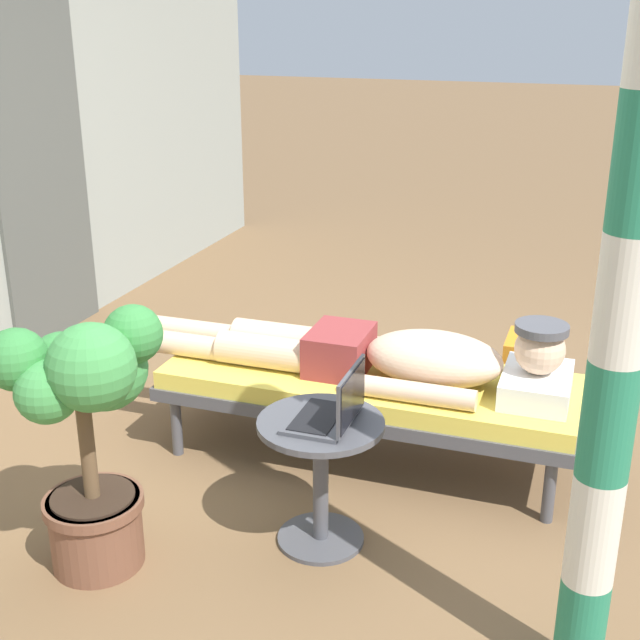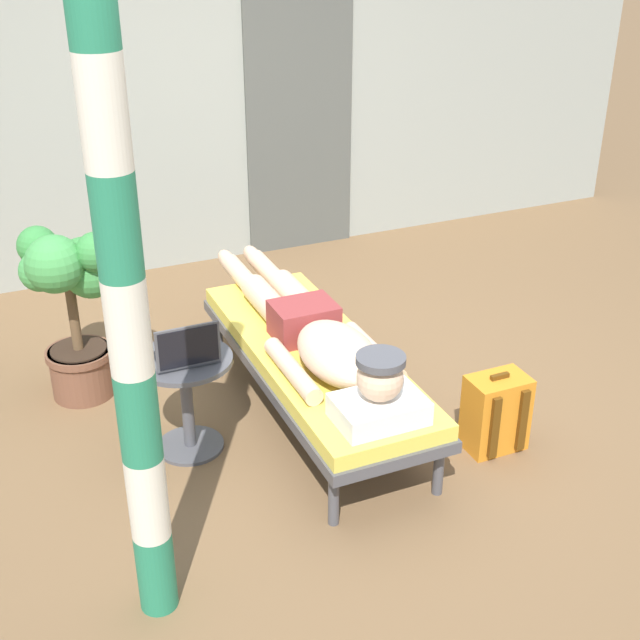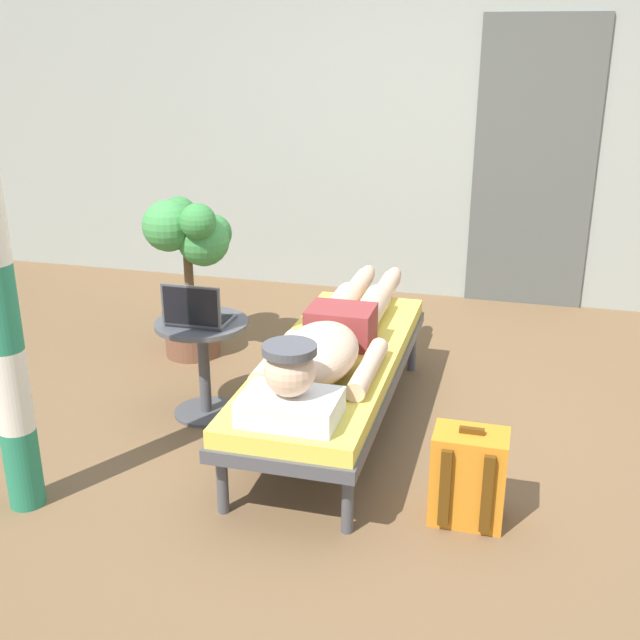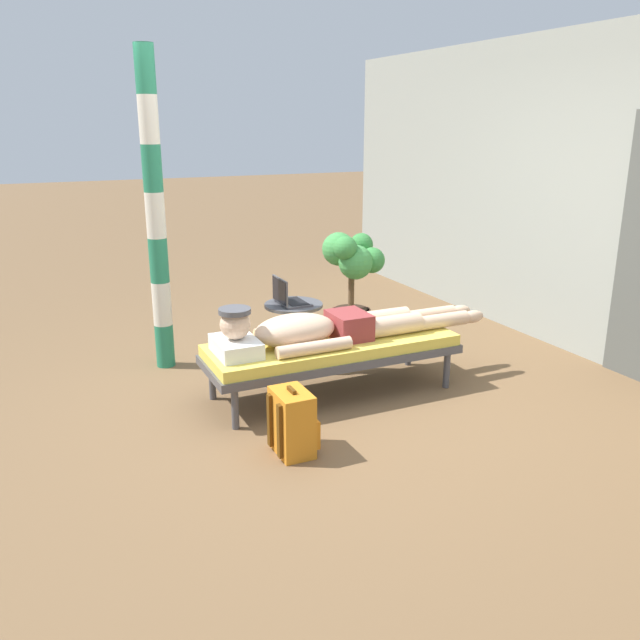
{
  "view_description": "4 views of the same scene",
  "coord_description": "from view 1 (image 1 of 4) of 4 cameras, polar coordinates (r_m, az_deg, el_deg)",
  "views": [
    {
      "loc": [
        -3.52,
        -0.87,
        1.98
      ],
      "look_at": [
        -0.12,
        0.31,
        0.63
      ],
      "focal_mm": 47.61,
      "sensor_mm": 36.0,
      "label": 1
    },
    {
      "loc": [
        -1.7,
        -3.51,
        2.57
      ],
      "look_at": [
        -0.14,
        0.05,
        0.59
      ],
      "focal_mm": 48.04,
      "sensor_mm": 36.0,
      "label": 2
    },
    {
      "loc": [
        0.7,
        -3.39,
        1.9
      ],
      "look_at": [
        -0.21,
        -0.03,
        0.62
      ],
      "focal_mm": 43.75,
      "sensor_mm": 36.0,
      "label": 3
    },
    {
      "loc": [
        3.94,
        -1.94,
        1.96
      ],
      "look_at": [
        0.02,
        -0.11,
        0.64
      ],
      "focal_mm": 36.93,
      "sensor_mm": 36.0,
      "label": 4
    }
  ],
  "objects": [
    {
      "name": "person_reclining",
      "position": [
        3.76,
        4.22,
        -2.35
      ],
      "size": [
        0.53,
        2.17,
        0.33
      ],
      "color": "white",
      "rests_on": "lounge_chair"
    },
    {
      "name": "ground_plane",
      "position": [
        4.13,
        4.67,
        -8.18
      ],
      "size": [
        40.0,
        40.0,
        0.0
      ],
      "primitive_type": "plane",
      "color": "brown"
    },
    {
      "name": "lounge_chair",
      "position": [
        3.85,
        3.25,
        -4.61
      ],
      "size": [
        0.64,
        1.88,
        0.42
      ],
      "color": "#4C4C51",
      "rests_on": "ground"
    },
    {
      "name": "potted_plant",
      "position": [
        3.12,
        -15.38,
        -6.02
      ],
      "size": [
        0.52,
        0.52,
        1.0
      ],
      "color": "brown",
      "rests_on": "ground"
    },
    {
      "name": "porch_post",
      "position": [
        2.37,
        19.78,
        1.37
      ],
      "size": [
        0.15,
        0.15,
        2.5
      ],
      "color": "#267F59",
      "rests_on": "ground"
    },
    {
      "name": "laptop",
      "position": [
        3.13,
        0.94,
        -5.99
      ],
      "size": [
        0.31,
        0.24,
        0.23
      ],
      "color": "#4C4C51",
      "rests_on": "side_table"
    },
    {
      "name": "side_table",
      "position": [
        3.25,
        0.05,
        -9.42
      ],
      "size": [
        0.48,
        0.48,
        0.52
      ],
      "color": "#4C4C51",
      "rests_on": "ground"
    },
    {
      "name": "house_door_panel",
      "position": [
        5.41,
        -18.18,
        9.32
      ],
      "size": [
        0.84,
        0.03,
        2.04
      ],
      "primitive_type": "cube",
      "color": "#545651",
      "rests_on": "ground"
    },
    {
      "name": "backpack",
      "position": [
        4.47,
        13.49,
        -3.59
      ],
      "size": [
        0.3,
        0.26,
        0.42
      ],
      "color": "orange",
      "rests_on": "ground"
    }
  ]
}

